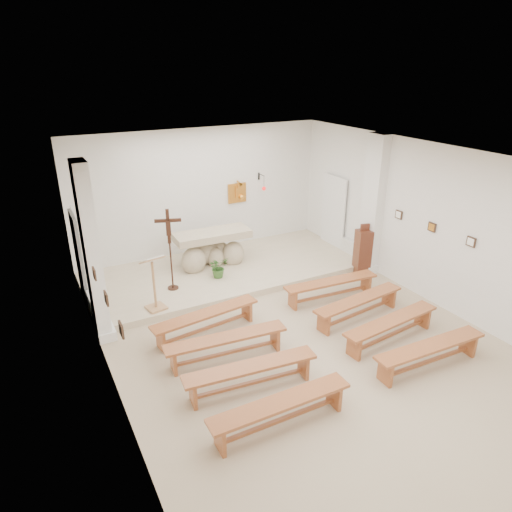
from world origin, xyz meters
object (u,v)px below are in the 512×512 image
bench_left_front (206,318)px  bench_right_third (391,325)px  donation_pedestal (363,252)px  bench_right_second (359,303)px  bench_left_third (251,371)px  bench_right_fourth (430,350)px  crucifix_stand (170,244)px  bench_left_fourth (281,407)px  bench_left_second (226,342)px  bench_right_front (331,285)px  altar (212,251)px  lectern (154,283)px

bench_left_front → bench_right_third: same height
donation_pedestal → bench_right_second: bearing=-117.1°
bench_left_third → bench_right_fourth: 3.21m
crucifix_stand → donation_pedestal: size_ratio=1.45×
bench_right_second → bench_left_front: bearing=155.8°
bench_left_front → bench_right_second: bearing=-24.6°
donation_pedestal → crucifix_stand: bearing=-179.0°
bench_left_fourth → bench_right_fourth: same height
bench_left_second → bench_right_second: (3.06, 0.00, 0.00)m
donation_pedestal → bench_right_fourth: (-1.57, -3.69, -0.23)m
bench_left_second → bench_left_fourth: same height
crucifix_stand → bench_right_fourth: (3.10, -4.82, -0.91)m
bench_right_third → bench_right_fourth: (0.00, -0.96, 0.00)m
bench_right_front → bench_left_second: same height
donation_pedestal → bench_left_third: bearing=-134.9°
donation_pedestal → bench_left_second: donation_pedestal is taller
bench_right_fourth → donation_pedestal: bearing=69.3°
donation_pedestal → bench_left_fourth: (-4.63, -3.69, -0.23)m
donation_pedestal → bench_right_second: size_ratio=0.58×
bench_left_front → bench_right_fourth: same height
donation_pedestal → bench_left_fourth: 5.92m
donation_pedestal → altar: bearing=163.9°
bench_right_third → bench_left_front: bearing=142.1°
bench_right_front → bench_right_third: 1.92m
bench_left_second → donation_pedestal: bearing=26.4°
bench_right_second → crucifix_stand: bearing=130.3°
bench_right_front → bench_right_second: bearing=-85.6°
bench_left_fourth → bench_left_front: bearing=90.5°
crucifix_stand → bench_right_front: size_ratio=0.85×
bench_right_second → bench_left_third: size_ratio=1.00×
bench_right_second → bench_right_third: size_ratio=1.00×
bench_left_front → bench_left_fourth: (0.00, -2.89, 0.00)m
bench_right_second → bench_right_fourth: 1.92m
lectern → bench_left_fourth: bearing=-91.9°
donation_pedestal → bench_left_front: 4.70m
bench_right_fourth → bench_right_second: bearing=92.3°
crucifix_stand → bench_left_second: bearing=-70.5°
lectern → bench_left_second: lectern is taller
crucifix_stand → bench_right_third: (3.10, -3.86, -0.91)m
bench_left_third → bench_left_fourth: (0.00, -0.96, 0.00)m
donation_pedestal → bench_left_front: (-4.63, -0.80, -0.23)m
altar → bench_left_fourth: bearing=-100.9°
lectern → bench_left_third: 3.21m
crucifix_stand → bench_left_front: (0.04, -1.93, -0.91)m
bench_left_front → lectern: bearing=112.1°
bench_left_fourth → bench_right_fourth: size_ratio=1.00×
crucifix_stand → bench_left_second: size_ratio=0.84×
bench_left_fourth → bench_right_fourth: (3.06, 0.00, 0.00)m
altar → lectern: size_ratio=1.55×
lectern → bench_left_front: size_ratio=0.55×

